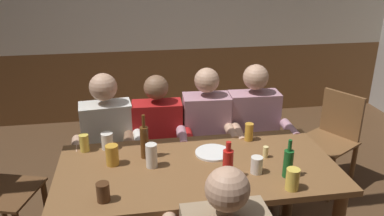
{
  "coord_description": "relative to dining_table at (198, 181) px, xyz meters",
  "views": [
    {
      "loc": [
        -0.39,
        -2.33,
        2.05
      ],
      "look_at": [
        0.0,
        0.06,
        1.09
      ],
      "focal_mm": 36.44,
      "sensor_mm": 36.0,
      "label": 1
    }
  ],
  "objects": [
    {
      "name": "bottle_1",
      "position": [
        0.15,
        -0.17,
        0.21
      ],
      "size": [
        0.06,
        0.06,
        0.24
      ],
      "color": "red",
      "rests_on": "dining_table"
    },
    {
      "name": "pint_glass_1",
      "position": [
        0.49,
        -0.35,
        0.18
      ],
      "size": [
        0.08,
        0.08,
        0.13
      ],
      "primitive_type": "cylinder",
      "color": "#E5C64C",
      "rests_on": "dining_table"
    },
    {
      "name": "pint_glass_3",
      "position": [
        0.43,
        0.31,
        0.18
      ],
      "size": [
        0.06,
        0.06,
        0.13
      ],
      "primitive_type": "cylinder",
      "color": "gold",
      "rests_on": "dining_table"
    },
    {
      "name": "person_0",
      "position": [
        -0.6,
        0.66,
        0.0
      ],
      "size": [
        0.56,
        0.54,
        1.21
      ],
      "rotation": [
        0.0,
        0.0,
        3.24
      ],
      "color": "silver",
      "rests_on": "ground_plane"
    },
    {
      "name": "person_3",
      "position": [
        0.6,
        0.66,
        0.01
      ],
      "size": [
        0.57,
        0.52,
        1.23
      ],
      "rotation": [
        0.0,
        0.0,
        3.1
      ],
      "color": "#B78493",
      "rests_on": "ground_plane"
    },
    {
      "name": "pint_glass_2",
      "position": [
        0.35,
        -0.14,
        0.16
      ],
      "size": [
        0.07,
        0.07,
        0.11
      ],
      "primitive_type": "cylinder",
      "color": "white",
      "rests_on": "dining_table"
    },
    {
      "name": "person_2",
      "position": [
        0.2,
        0.67,
        0.0
      ],
      "size": [
        0.53,
        0.54,
        1.22
      ],
      "rotation": [
        0.0,
        0.0,
        3.08
      ],
      "color": "#B78493",
      "rests_on": "ground_plane"
    },
    {
      "name": "pint_glass_6",
      "position": [
        -0.58,
        0.34,
        0.17
      ],
      "size": [
        0.08,
        0.08,
        0.12
      ],
      "primitive_type": "cylinder",
      "color": "white",
      "rests_on": "dining_table"
    },
    {
      "name": "chair_empty_near_left",
      "position": [
        1.41,
        0.83,
        -0.19
      ],
      "size": [
        0.6,
        0.6,
        0.88
      ],
      "rotation": [
        0.0,
        0.0,
        -4.18
      ],
      "color": "brown",
      "rests_on": "ground_plane"
    },
    {
      "name": "pint_glass_5",
      "position": [
        -0.58,
        -0.29,
        0.17
      ],
      "size": [
        0.07,
        0.07,
        0.11
      ],
      "primitive_type": "cylinder",
      "color": "#4C2D19",
      "rests_on": "dining_table"
    },
    {
      "name": "pint_glass_0",
      "position": [
        -0.54,
        0.11,
        0.18
      ],
      "size": [
        0.08,
        0.08,
        0.14
      ],
      "primitive_type": "cylinder",
      "color": "gold",
      "rests_on": "dining_table"
    },
    {
      "name": "pint_glass_4",
      "position": [
        -0.29,
        0.04,
        0.19
      ],
      "size": [
        0.07,
        0.07,
        0.16
      ],
      "primitive_type": "cylinder",
      "color": "white",
      "rests_on": "dining_table"
    },
    {
      "name": "bottle_0",
      "position": [
        0.52,
        -0.21,
        0.21
      ],
      "size": [
        0.06,
        0.06,
        0.25
      ],
      "color": "#195923",
      "rests_on": "dining_table"
    },
    {
      "name": "pint_glass_7",
      "position": [
        -0.74,
        0.33,
        0.17
      ],
      "size": [
        0.06,
        0.06,
        0.12
      ],
      "primitive_type": "cylinder",
      "color": "#E5C64C",
      "rests_on": "dining_table"
    },
    {
      "name": "bottle_2",
      "position": [
        -0.33,
        0.17,
        0.23
      ],
      "size": [
        0.06,
        0.06,
        0.31
      ],
      "color": "#593314",
      "rests_on": "dining_table"
    },
    {
      "name": "table_candle",
      "position": [
        0.47,
        0.04,
        0.15
      ],
      "size": [
        0.04,
        0.04,
        0.08
      ],
      "primitive_type": "cylinder",
      "color": "#F9E08C",
      "rests_on": "dining_table"
    },
    {
      "name": "dining_table",
      "position": [
        0.0,
        0.0,
        0.0
      ],
      "size": [
        1.79,
        0.87,
        0.78
      ],
      "color": "brown",
      "rests_on": "ground_plane"
    },
    {
      "name": "person_1",
      "position": [
        -0.21,
        0.65,
        -0.03
      ],
      "size": [
        0.55,
        0.54,
        1.18
      ],
      "rotation": [
        0.0,
        0.0,
        3.1
      ],
      "color": "#AD1919",
      "rests_on": "ground_plane"
    },
    {
      "name": "back_wall_wainscot",
      "position": [
        0.0,
        2.76,
        -0.21
      ],
      "size": [
        6.09,
        0.12,
        0.91
      ],
      "primitive_type": "cube",
      "color": "brown",
      "rests_on": "ground_plane"
    },
    {
      "name": "plate_0",
      "position": [
        0.13,
        0.15,
        0.12
      ],
      "size": [
        0.24,
        0.24,
        0.01
      ],
      "primitive_type": "cylinder",
      "color": "white",
      "rests_on": "dining_table"
    }
  ]
}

